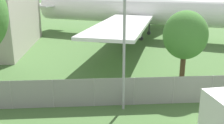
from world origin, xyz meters
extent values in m
cylinder|color=gray|center=(-7.64, 10.27, 0.93)|extent=(0.07, 0.07, 1.86)
cylinder|color=gray|center=(-5.09, 10.27, 0.93)|extent=(0.07, 0.07, 1.86)
cylinder|color=gray|center=(-2.55, 10.27, 0.93)|extent=(0.07, 0.07, 1.86)
cylinder|color=gray|center=(0.00, 10.27, 0.93)|extent=(0.07, 0.07, 1.86)
cylinder|color=gray|center=(2.55, 10.27, 0.93)|extent=(0.07, 0.07, 1.86)
cylinder|color=gray|center=(5.09, 10.27, 0.93)|extent=(0.07, 0.07, 1.86)
cube|color=gray|center=(0.00, 10.27, 0.93)|extent=(56.00, 0.01, 1.86)
cylinder|color=white|center=(6.60, 30.98, 3.80)|extent=(34.41, 19.05, 3.70)
cone|color=white|center=(-11.89, 39.84, 3.80)|extent=(5.61, 5.00, 3.33)
cube|color=white|center=(9.30, 40.82, 3.25)|extent=(13.30, 16.45, 0.30)
cylinder|color=#939399|center=(7.94, 38.75, 2.27)|extent=(3.72, 2.94, 1.66)
cube|color=white|center=(0.63, 22.72, 3.25)|extent=(9.80, 17.14, 0.30)
cylinder|color=#939399|center=(1.39, 25.08, 2.27)|extent=(3.72, 2.94, 1.66)
cube|color=white|center=(-8.80, 38.36, 4.17)|extent=(6.18, 8.62, 0.20)
cylinder|color=#2D2D33|center=(5.92, 33.77, 0.98)|extent=(0.24, 0.24, 1.96)
cylinder|color=#2D2D33|center=(5.92, 33.77, 0.28)|extent=(0.63, 0.51, 0.56)
cylinder|color=#2D2D33|center=(4.00, 29.77, 0.98)|extent=(0.24, 0.24, 1.96)
cylinder|color=#2D2D33|center=(4.00, 29.77, 0.28)|extent=(0.63, 0.51, 0.56)
cylinder|color=#4C3823|center=(4.18, 13.45, 1.26)|extent=(0.39, 0.39, 2.51)
ellipsoid|color=#427A33|center=(4.18, 13.45, 3.89)|extent=(3.25, 3.25, 3.57)
cylinder|color=#99999E|center=(-0.74, 9.76, 3.88)|extent=(0.16, 0.16, 7.77)
camera|label=1|loc=(-2.52, -4.96, 7.54)|focal=42.00mm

